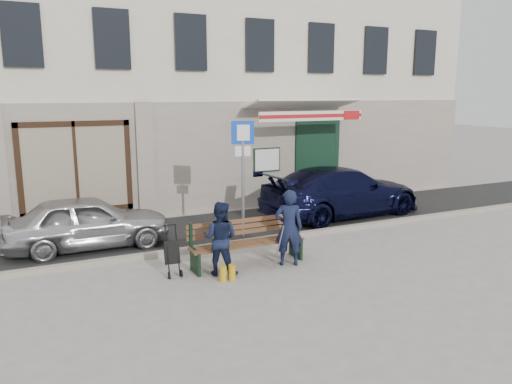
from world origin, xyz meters
TOP-DOWN VIEW (x-y plane):
  - ground at (0.00, 0.00)m, footprint 80.00×80.00m
  - asphalt_lane at (0.00, 3.10)m, footprint 60.00×3.20m
  - curb at (0.00, 1.50)m, footprint 60.00×0.18m
  - building at (0.01, 8.45)m, footprint 20.00×8.27m
  - car_silver at (-3.22, 2.79)m, footprint 3.58×1.44m
  - car_navy at (3.68, 2.88)m, footprint 5.00×2.36m
  - parking_sign at (0.12, 1.74)m, footprint 0.52×0.14m
  - bench at (-0.48, 0.26)m, footprint 2.40×1.17m
  - man at (0.31, -0.11)m, footprint 0.67×0.58m
  - woman at (-1.14, -0.03)m, footprint 0.88×0.86m
  - stroller at (-1.99, 0.34)m, footprint 0.30×0.41m

SIDE VIEW (x-z plane):
  - ground at x=0.00m, z-range 0.00..0.00m
  - asphalt_lane at x=0.00m, z-range 0.00..0.01m
  - curb at x=0.00m, z-range 0.00..0.12m
  - stroller at x=-1.99m, z-range -0.06..0.91m
  - bench at x=-0.48m, z-range -0.03..0.95m
  - car_silver at x=-3.22m, z-range 0.00..1.22m
  - car_navy at x=3.68m, z-range 0.00..1.41m
  - woman at x=-1.14m, z-range 0.00..1.44m
  - man at x=0.31m, z-range 0.00..1.56m
  - parking_sign at x=0.12m, z-range 0.50..3.33m
  - building at x=0.01m, z-range -0.03..9.97m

